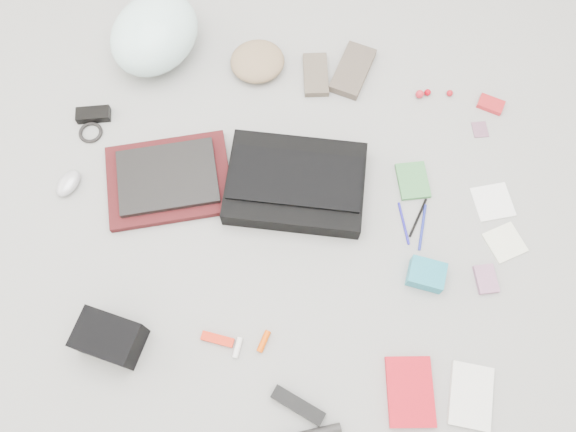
# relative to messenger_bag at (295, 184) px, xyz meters

# --- Properties ---
(ground_plane) EXTENTS (4.00, 4.00, 0.00)m
(ground_plane) POSITION_rel_messenger_bag_xyz_m (-0.01, -0.12, -0.04)
(ground_plane) COLOR gray
(messenger_bag) EXTENTS (0.45, 0.32, 0.07)m
(messenger_bag) POSITION_rel_messenger_bag_xyz_m (0.00, 0.00, 0.00)
(messenger_bag) COLOR black
(messenger_bag) RESTS_ON ground_plane
(bag_flap) EXTENTS (0.43, 0.20, 0.01)m
(bag_flap) POSITION_rel_messenger_bag_xyz_m (0.00, -0.00, 0.04)
(bag_flap) COLOR black
(bag_flap) RESTS_ON messenger_bag
(laptop_sleeve) EXTENTS (0.47, 0.41, 0.03)m
(laptop_sleeve) POSITION_rel_messenger_bag_xyz_m (-0.42, -0.03, -0.02)
(laptop_sleeve) COLOR #400F12
(laptop_sleeve) RESTS_ON ground_plane
(laptop) EXTENTS (0.38, 0.32, 0.02)m
(laptop) POSITION_rel_messenger_bag_xyz_m (-0.42, -0.03, 0.00)
(laptop) COLOR black
(laptop) RESTS_ON laptop_sleeve
(bike_helmet) EXTENTS (0.40, 0.43, 0.21)m
(bike_helmet) POSITION_rel_messenger_bag_xyz_m (-0.56, 0.48, 0.07)
(bike_helmet) COLOR #CBF8F9
(bike_helmet) RESTS_ON ground_plane
(beanie) EXTENTS (0.25, 0.24, 0.07)m
(beanie) POSITION_rel_messenger_bag_xyz_m (-0.20, 0.46, -0.00)
(beanie) COLOR #896F51
(beanie) RESTS_ON ground_plane
(mitten_left) EXTENTS (0.11, 0.18, 0.03)m
(mitten_left) POSITION_rel_messenger_bag_xyz_m (0.02, 0.45, -0.02)
(mitten_left) COLOR brown
(mitten_left) RESTS_ON ground_plane
(mitten_right) EXTENTS (0.16, 0.24, 0.03)m
(mitten_right) POSITION_rel_messenger_bag_xyz_m (0.15, 0.48, -0.02)
(mitten_right) COLOR #52473D
(mitten_right) RESTS_ON ground_plane
(power_brick) EXTENTS (0.12, 0.08, 0.03)m
(power_brick) POSITION_rel_messenger_bag_xyz_m (-0.73, 0.18, -0.02)
(power_brick) COLOR black
(power_brick) RESTS_ON ground_plane
(cable_coil) EXTENTS (0.10, 0.10, 0.01)m
(cable_coil) POSITION_rel_messenger_bag_xyz_m (-0.73, 0.12, -0.03)
(cable_coil) COLOR black
(cable_coil) RESTS_ON ground_plane
(mouse) EXTENTS (0.09, 0.12, 0.04)m
(mouse) POSITION_rel_messenger_bag_xyz_m (-0.75, -0.09, -0.02)
(mouse) COLOR #A6A5AF
(mouse) RESTS_ON ground_plane
(camera_bag) EXTENTS (0.20, 0.16, 0.12)m
(camera_bag) POSITION_rel_messenger_bag_xyz_m (-0.48, -0.57, 0.02)
(camera_bag) COLOR black
(camera_bag) RESTS_ON ground_plane
(multitool) EXTENTS (0.10, 0.04, 0.02)m
(multitool) POSITION_rel_messenger_bag_xyz_m (-0.17, -0.53, -0.03)
(multitool) COLOR red
(multitool) RESTS_ON ground_plane
(toiletry_tube_white) EXTENTS (0.02, 0.06, 0.02)m
(toiletry_tube_white) POSITION_rel_messenger_bag_xyz_m (-0.11, -0.54, -0.03)
(toiletry_tube_white) COLOR silver
(toiletry_tube_white) RESTS_ON ground_plane
(toiletry_tube_orange) EXTENTS (0.04, 0.07, 0.02)m
(toiletry_tube_orange) POSITION_rel_messenger_bag_xyz_m (-0.03, -0.51, -0.03)
(toiletry_tube_orange) COLOR #DC4601
(toiletry_tube_orange) RESTS_ON ground_plane
(u_lock) EXTENTS (0.16, 0.10, 0.03)m
(u_lock) POSITION_rel_messenger_bag_xyz_m (0.09, -0.68, -0.02)
(u_lock) COLOR black
(u_lock) RESTS_ON ground_plane
(book_red) EXTENTS (0.16, 0.21, 0.02)m
(book_red) POSITION_rel_messenger_bag_xyz_m (0.41, -0.60, -0.03)
(book_red) COLOR red
(book_red) RESTS_ON ground_plane
(book_white) EXTENTS (0.13, 0.19, 0.02)m
(book_white) POSITION_rel_messenger_bag_xyz_m (0.58, -0.59, -0.03)
(book_white) COLOR silver
(book_white) RESTS_ON ground_plane
(notepad) EXTENTS (0.13, 0.15, 0.02)m
(notepad) POSITION_rel_messenger_bag_xyz_m (0.39, 0.07, -0.03)
(notepad) COLOR #37733C
(notepad) RESTS_ON ground_plane
(pen_blue) EXTENTS (0.05, 0.14, 0.01)m
(pen_blue) POSITION_rel_messenger_bag_xyz_m (0.36, -0.08, -0.03)
(pen_blue) COLOR #19138B
(pen_blue) RESTS_ON ground_plane
(pen_black) EXTENTS (0.05, 0.14, 0.01)m
(pen_black) POSITION_rel_messenger_bag_xyz_m (0.41, -0.06, -0.03)
(pen_black) COLOR black
(pen_black) RESTS_ON ground_plane
(pen_navy) EXTENTS (0.02, 0.16, 0.01)m
(pen_navy) POSITION_rel_messenger_bag_xyz_m (0.43, -0.09, -0.03)
(pen_navy) COLOR navy
(pen_navy) RESTS_ON ground_plane
(accordion_wallet) EXTENTS (0.12, 0.10, 0.05)m
(accordion_wallet) POSITION_rel_messenger_bag_xyz_m (0.44, -0.25, -0.01)
(accordion_wallet) COLOR teal
(accordion_wallet) RESTS_ON ground_plane
(card_deck) EXTENTS (0.08, 0.10, 0.02)m
(card_deck) POSITION_rel_messenger_bag_xyz_m (0.63, -0.24, -0.03)
(card_deck) COLOR #9D668A
(card_deck) RESTS_ON ground_plane
(napkin_top) EXTENTS (0.15, 0.15, 0.01)m
(napkin_top) POSITION_rel_messenger_bag_xyz_m (0.65, 0.03, -0.03)
(napkin_top) COLOR silver
(napkin_top) RESTS_ON ground_plane
(napkin_bottom) EXTENTS (0.15, 0.15, 0.01)m
(napkin_bottom) POSITION_rel_messenger_bag_xyz_m (0.69, -0.11, -0.03)
(napkin_bottom) COLOR beige
(napkin_bottom) RESTS_ON ground_plane
(lollipop_a) EXTENTS (0.03, 0.03, 0.03)m
(lollipop_a) POSITION_rel_messenger_bag_xyz_m (0.39, 0.41, -0.02)
(lollipop_a) COLOR #AF1A26
(lollipop_a) RESTS_ON ground_plane
(lollipop_b) EXTENTS (0.03, 0.03, 0.02)m
(lollipop_b) POSITION_rel_messenger_bag_xyz_m (0.42, 0.43, -0.03)
(lollipop_b) COLOR #A5000F
(lollipop_b) RESTS_ON ground_plane
(lollipop_c) EXTENTS (0.03, 0.03, 0.02)m
(lollipop_c) POSITION_rel_messenger_bag_xyz_m (0.50, 0.43, -0.03)
(lollipop_c) COLOR #A00E19
(lollipop_c) RESTS_ON ground_plane
(altoids_tin) EXTENTS (0.10, 0.08, 0.02)m
(altoids_tin) POSITION_rel_messenger_bag_xyz_m (0.65, 0.41, -0.03)
(altoids_tin) COLOR #B31F25
(altoids_tin) RESTS_ON ground_plane
(stamp_sheet) EXTENTS (0.06, 0.07, 0.00)m
(stamp_sheet) POSITION_rel_messenger_bag_xyz_m (0.61, 0.30, -0.03)
(stamp_sheet) COLOR #7D5068
(stamp_sheet) RESTS_ON ground_plane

